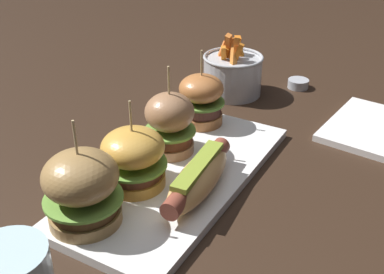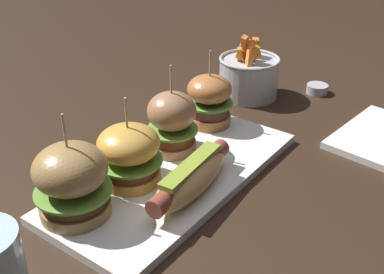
{
  "view_description": "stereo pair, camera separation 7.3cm",
  "coord_description": "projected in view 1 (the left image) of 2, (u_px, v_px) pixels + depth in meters",
  "views": [
    {
      "loc": [
        -0.51,
        -0.32,
        0.41
      ],
      "look_at": [
        0.04,
        0.0,
        0.05
      ],
      "focal_mm": 44.57,
      "sensor_mm": 36.0,
      "label": 1
    },
    {
      "loc": [
        -0.47,
        -0.38,
        0.41
      ],
      "look_at": [
        0.04,
        0.0,
        0.05
      ],
      "focal_mm": 44.57,
      "sensor_mm": 36.0,
      "label": 2
    }
  ],
  "objects": [
    {
      "name": "slider_far_right",
      "position": [
        201.0,
        99.0,
        0.84
      ],
      "size": [
        0.08,
        0.08,
        0.14
      ],
      "color": "#B06A37",
      "rests_on": "platter_main"
    },
    {
      "name": "hot_dog",
      "position": [
        198.0,
        177.0,
        0.66
      ],
      "size": [
        0.18,
        0.07,
        0.05
      ],
      "color": "tan",
      "rests_on": "platter_main"
    },
    {
      "name": "fries_bucket",
      "position": [
        232.0,
        74.0,
        0.99
      ],
      "size": [
        0.12,
        0.12,
        0.13
      ],
      "color": "#B7BABF",
      "rests_on": "ground"
    },
    {
      "name": "sauce_ramekin",
      "position": [
        298.0,
        83.0,
        1.03
      ],
      "size": [
        0.04,
        0.04,
        0.02
      ],
      "color": "#A8AAB2",
      "rests_on": "ground"
    },
    {
      "name": "slider_center_left",
      "position": [
        133.0,
        158.0,
        0.67
      ],
      "size": [
        0.1,
        0.1,
        0.13
      ],
      "color": "gold",
      "rests_on": "platter_main"
    },
    {
      "name": "slider_center_right",
      "position": [
        170.0,
        123.0,
        0.75
      ],
      "size": [
        0.08,
        0.08,
        0.15
      ],
      "color": "#9E6F4C",
      "rests_on": "platter_main"
    },
    {
      "name": "ground_plane",
      "position": [
        178.0,
        179.0,
        0.73
      ],
      "size": [
        3.0,
        3.0,
        0.0
      ],
      "primitive_type": "plane",
      "color": "black"
    },
    {
      "name": "platter_main",
      "position": [
        178.0,
        176.0,
        0.72
      ],
      "size": [
        0.42,
        0.19,
        0.01
      ],
      "primitive_type": "cube",
      "color": "white",
      "rests_on": "ground"
    },
    {
      "name": "slider_far_left",
      "position": [
        82.0,
        188.0,
        0.59
      ],
      "size": [
        0.1,
        0.1,
        0.15
      ],
      "color": "#9E7846",
      "rests_on": "platter_main"
    }
  ]
}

